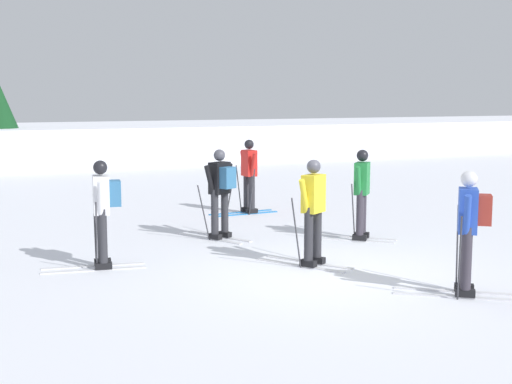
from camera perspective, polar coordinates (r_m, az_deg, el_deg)
ground_plane at (r=10.83m, az=5.79°, el=-6.67°), size 120.00×120.00×0.00m
far_snow_ridge at (r=30.99m, az=-14.53°, el=3.89°), size 80.00×8.08×1.49m
skier_blue at (r=9.90m, az=16.86°, el=-2.68°), size 1.49×1.27×1.71m
skier_yellow at (r=11.18m, az=4.61°, el=-1.41°), size 1.14×1.56×1.71m
skier_green at (r=13.34m, az=8.52°, el=0.02°), size 1.42×1.36×1.71m
skier_black at (r=13.26m, az=-2.90°, el=0.21°), size 1.04×1.60×1.71m
skier_white at (r=11.25m, az=-12.30°, el=-1.31°), size 1.64×0.99×1.71m
skier_red at (r=16.24m, az=-0.59°, el=1.47°), size 1.61×1.00×1.71m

